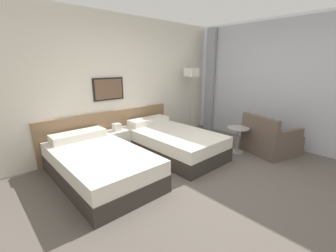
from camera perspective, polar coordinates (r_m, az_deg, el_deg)
ground_plane at (r=3.64m, az=9.92°, el=-13.38°), size 16.00×16.00×0.00m
wall_headboard at (r=4.87m, az=-10.87°, el=9.90°), size 10.00×0.10×2.70m
wall_window at (r=5.40m, az=27.68°, el=9.40°), size 0.21×4.69×2.70m
bed_near_door at (r=3.68m, az=-17.08°, el=-9.26°), size 1.14×2.00×0.60m
bed_near_window at (r=4.49m, az=0.97°, el=-4.05°), size 1.14×2.00×0.60m
nightstand at (r=4.65m, az=-12.66°, el=-3.73°), size 0.41×0.34×0.61m
floor_lamp at (r=5.64m, az=5.96°, el=12.05°), size 0.27×0.27×1.66m
side_table at (r=4.74m, az=17.28°, el=-2.22°), size 0.43×0.43×0.52m
armchair at (r=4.99m, az=24.44°, el=-3.38°), size 1.04×1.05×0.79m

